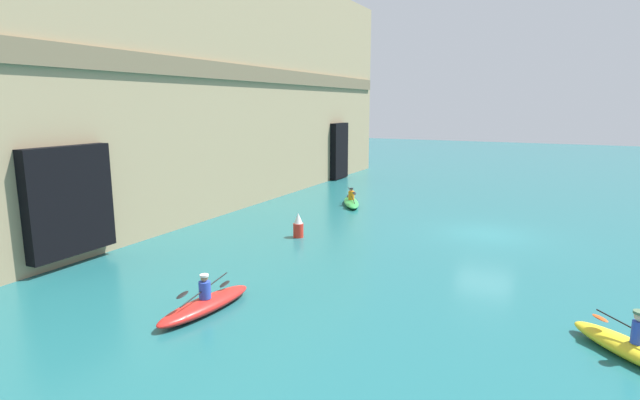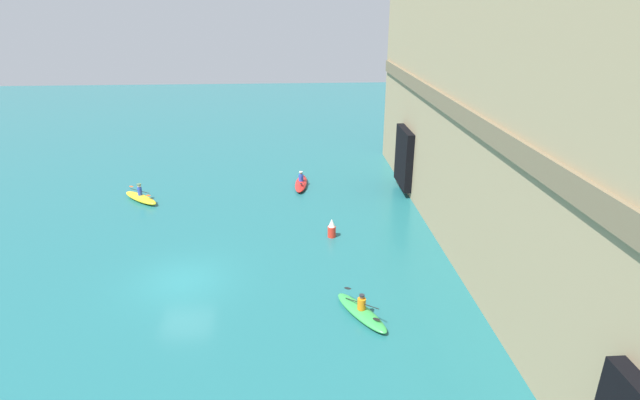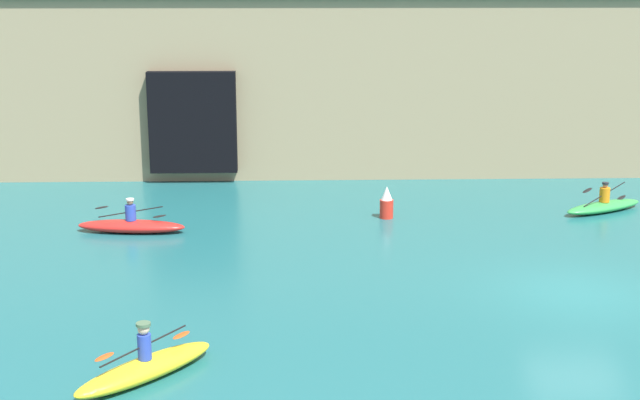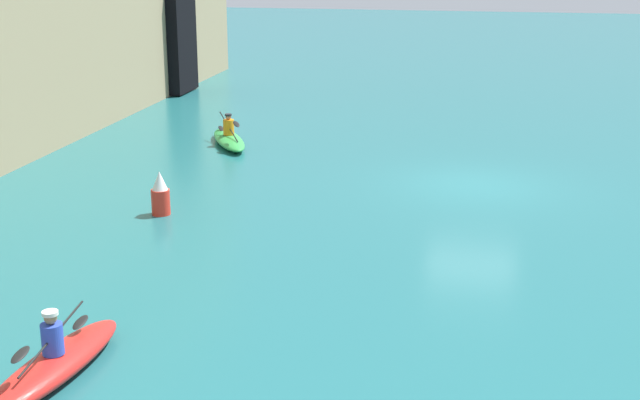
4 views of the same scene
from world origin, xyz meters
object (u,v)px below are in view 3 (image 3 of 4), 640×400
object	(u,v)px
kayak_red	(131,225)
kayak_yellow	(146,367)
kayak_green	(604,206)
marker_buoy	(387,203)

from	to	relation	value
kayak_red	kayak_yellow	world-z (taller)	kayak_yellow
kayak_green	kayak_yellow	distance (m)	18.83
kayak_green	kayak_red	bearing A→B (deg)	159.83
kayak_green	marker_buoy	xyz separation A→B (m)	(-7.64, -0.60, 0.30)
marker_buoy	kayak_green	bearing A→B (deg)	4.49
kayak_yellow	marker_buoy	world-z (taller)	kayak_yellow
kayak_green	marker_buoy	world-z (taller)	marker_buoy
kayak_red	marker_buoy	xyz separation A→B (m)	(8.32, 1.49, 0.27)
kayak_green	marker_buoy	size ratio (longest dim) A/B	3.04
marker_buoy	kayak_red	bearing A→B (deg)	-169.88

